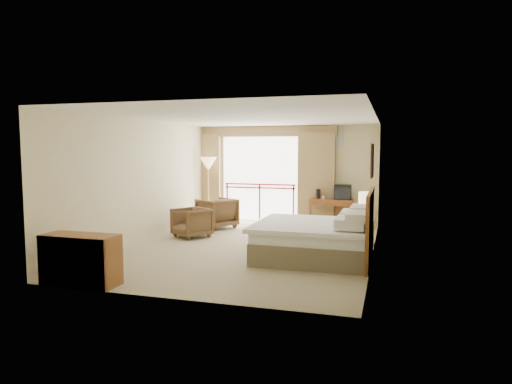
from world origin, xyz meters
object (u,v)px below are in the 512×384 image
(bed, at_px, (317,239))
(desk, at_px, (331,205))
(tv, at_px, (343,192))
(floor_lamp, at_px, (208,166))
(table_lamp, at_px, (366,199))
(armchair_far, at_px, (217,228))
(dresser, at_px, (80,260))
(nightstand, at_px, (365,232))
(armchair_near, at_px, (192,237))
(side_table, at_px, (201,217))
(wastebasket, at_px, (309,224))

(bed, distance_m, desk, 3.74)
(tv, height_order, floor_lamp, floor_lamp)
(table_lamp, bearing_deg, armchair_far, 165.58)
(bed, xyz_separation_m, floor_lamp, (-3.67, 3.55, 1.20))
(armchair_far, distance_m, dresser, 5.30)
(nightstand, xyz_separation_m, tv, (-0.71, 2.14, 0.64))
(table_lamp, height_order, armchair_far, table_lamp)
(armchair_near, xyz_separation_m, floor_lamp, (-0.53, 2.32, 1.57))
(desk, xyz_separation_m, tv, (0.30, -0.06, 0.35))
(side_table, bearing_deg, dresser, -88.68)
(bed, distance_m, side_table, 3.87)
(table_lamp, relative_size, armchair_near, 0.74)
(table_lamp, bearing_deg, tv, 108.64)
(table_lamp, distance_m, wastebasket, 2.29)
(tv, bearing_deg, desk, -174.69)
(nightstand, height_order, armchair_near, nightstand)
(wastebasket, bearing_deg, dresser, -113.04)
(nightstand, relative_size, table_lamp, 0.99)
(table_lamp, relative_size, floor_lamp, 0.31)
(table_lamp, relative_size, desk, 0.50)
(desk, relative_size, tv, 2.60)
(nightstand, xyz_separation_m, dresser, (-3.97, -4.25, 0.11))
(nightstand, xyz_separation_m, floor_lamp, (-4.47, 2.01, 1.30))
(tv, xyz_separation_m, armchair_near, (-3.23, -2.45, -0.92))
(bed, bearing_deg, armchair_near, 158.65)
(nightstand, distance_m, floor_lamp, 5.07)
(bed, height_order, side_table, bed)
(side_table, bearing_deg, tv, 25.50)
(table_lamp, xyz_separation_m, floor_lamp, (-4.47, 1.96, 0.58))
(armchair_far, relative_size, armchair_near, 1.14)
(bed, height_order, dresser, bed)
(wastebasket, relative_size, side_table, 0.51)
(nightstand, relative_size, tv, 1.29)
(tv, distance_m, side_table, 3.78)
(nightstand, relative_size, armchair_far, 0.65)
(table_lamp, height_order, dresser, table_lamp)
(nightstand, height_order, floor_lamp, floor_lamp)
(tv, distance_m, wastebasket, 1.26)
(nightstand, height_order, side_table, nightstand)
(armchair_far, distance_m, side_table, 0.66)
(nightstand, xyz_separation_m, side_table, (-4.08, 0.53, 0.08))
(side_table, xyz_separation_m, floor_lamp, (-0.39, 1.48, 1.22))
(bed, distance_m, armchair_near, 3.39)
(bed, height_order, nightstand, bed)
(tv, bearing_deg, nightstand, -56.02)
(side_table, height_order, dresser, dresser)
(nightstand, bearing_deg, armchair_far, 162.96)
(wastebasket, distance_m, side_table, 2.78)
(armchair_near, bearing_deg, wastebasket, 69.49)
(side_table, bearing_deg, armchair_far, 64.22)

